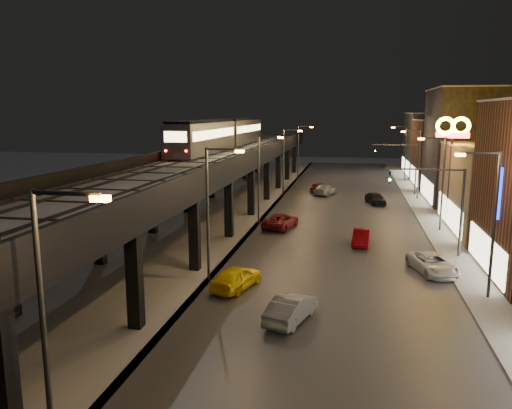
{
  "coord_description": "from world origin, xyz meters",
  "views": [
    {
      "loc": [
        8.66,
        -18.08,
        11.24
      ],
      "look_at": [
        2.18,
        14.96,
        5.0
      ],
      "focal_mm": 35.0,
      "sensor_mm": 36.0,
      "label": 1
    }
  ],
  "objects_px": {
    "car_mid_silver": "(281,221)",
    "car_onc_red": "(375,199)",
    "car_near_white": "(291,309)",
    "car_onc_silver": "(361,238)",
    "car_far_white": "(318,187)",
    "subway_train": "(224,133)",
    "car_taxi": "(236,278)",
    "car_mid_dark": "(325,190)",
    "car_onc_dark": "(432,265)"
  },
  "relations": [
    {
      "from": "car_far_white",
      "to": "car_onc_silver",
      "type": "xyz_separation_m",
      "value": [
        5.76,
        -28.26,
        -0.06
      ]
    },
    {
      "from": "subway_train",
      "to": "car_onc_silver",
      "type": "relative_size",
      "value": 9.6
    },
    {
      "from": "car_taxi",
      "to": "car_onc_dark",
      "type": "distance_m",
      "value": 14.05
    },
    {
      "from": "car_taxi",
      "to": "car_onc_silver",
      "type": "xyz_separation_m",
      "value": [
        8.0,
        12.58,
        -0.11
      ]
    },
    {
      "from": "car_taxi",
      "to": "car_onc_red",
      "type": "bearing_deg",
      "value": -90.61
    },
    {
      "from": "subway_train",
      "to": "car_onc_red",
      "type": "relative_size",
      "value": 8.83
    },
    {
      "from": "car_onc_red",
      "to": "car_taxi",
      "type": "bearing_deg",
      "value": -123.28
    },
    {
      "from": "car_taxi",
      "to": "car_onc_red",
      "type": "distance_m",
      "value": 34.04
    },
    {
      "from": "car_onc_silver",
      "to": "car_mid_dark",
      "type": "bearing_deg",
      "value": 103.89
    },
    {
      "from": "car_near_white",
      "to": "car_far_white",
      "type": "relative_size",
      "value": 1.05
    },
    {
      "from": "car_mid_silver",
      "to": "car_onc_silver",
      "type": "relative_size",
      "value": 1.31
    },
    {
      "from": "car_near_white",
      "to": "car_mid_silver",
      "type": "distance_m",
      "value": 22.17
    },
    {
      "from": "car_mid_silver",
      "to": "car_onc_silver",
      "type": "height_order",
      "value": "car_mid_silver"
    },
    {
      "from": "subway_train",
      "to": "car_mid_silver",
      "type": "xyz_separation_m",
      "value": [
        10.34,
        -18.08,
        -7.76
      ]
    },
    {
      "from": "subway_train",
      "to": "car_onc_red",
      "type": "distance_m",
      "value": 21.63
    },
    {
      "from": "car_mid_dark",
      "to": "car_near_white",
      "type": "bearing_deg",
      "value": 109.97
    },
    {
      "from": "car_near_white",
      "to": "car_onc_dark",
      "type": "xyz_separation_m",
      "value": [
        8.76,
        10.07,
        -0.04
      ]
    },
    {
      "from": "car_onc_red",
      "to": "subway_train",
      "type": "bearing_deg",
      "value": 155.12
    },
    {
      "from": "subway_train",
      "to": "car_near_white",
      "type": "xyz_separation_m",
      "value": [
        14.11,
        -39.92,
        -7.76
      ]
    },
    {
      "from": "car_mid_silver",
      "to": "car_mid_dark",
      "type": "relative_size",
      "value": 1.07
    },
    {
      "from": "car_taxi",
      "to": "car_mid_dark",
      "type": "xyz_separation_m",
      "value": [
        3.43,
        38.63,
        -0.05
      ]
    },
    {
      "from": "car_far_white",
      "to": "car_onc_red",
      "type": "bearing_deg",
      "value": 139.87
    },
    {
      "from": "car_onc_silver",
      "to": "car_onc_red",
      "type": "xyz_separation_m",
      "value": [
        1.94,
        19.97,
        0.08
      ]
    },
    {
      "from": "car_taxi",
      "to": "car_onc_red",
      "type": "relative_size",
      "value": 1.04
    },
    {
      "from": "subway_train",
      "to": "car_near_white",
      "type": "distance_m",
      "value": 43.05
    },
    {
      "from": "car_near_white",
      "to": "car_onc_silver",
      "type": "distance_m",
      "value": 17.39
    },
    {
      "from": "car_near_white",
      "to": "car_onc_red",
      "type": "xyz_separation_m",
      "value": [
        5.86,
        36.91,
        0.01
      ]
    },
    {
      "from": "car_onc_silver",
      "to": "car_onc_dark",
      "type": "distance_m",
      "value": 8.4
    },
    {
      "from": "car_near_white",
      "to": "car_onc_red",
      "type": "bearing_deg",
      "value": -82.95
    },
    {
      "from": "car_mid_silver",
      "to": "car_taxi",
      "type": "bearing_deg",
      "value": 100.63
    },
    {
      "from": "car_onc_silver",
      "to": "car_taxi",
      "type": "bearing_deg",
      "value": -118.51
    },
    {
      "from": "car_onc_silver",
      "to": "car_onc_dark",
      "type": "relative_size",
      "value": 0.81
    },
    {
      "from": "car_onc_dark",
      "to": "car_onc_red",
      "type": "xyz_separation_m",
      "value": [
        -2.9,
        26.84,
        0.05
      ]
    },
    {
      "from": "car_far_white",
      "to": "car_onc_dark",
      "type": "bearing_deg",
      "value": 113.77
    },
    {
      "from": "car_onc_silver",
      "to": "car_onc_red",
      "type": "bearing_deg",
      "value": 88.39
    },
    {
      "from": "car_taxi",
      "to": "car_near_white",
      "type": "relative_size",
      "value": 1.02
    },
    {
      "from": "car_far_white",
      "to": "car_onc_dark",
      "type": "distance_m",
      "value": 36.69
    },
    {
      "from": "car_far_white",
      "to": "car_onc_dark",
      "type": "xyz_separation_m",
      "value": [
        10.59,
        -35.13,
        -0.03
      ]
    },
    {
      "from": "car_taxi",
      "to": "car_mid_dark",
      "type": "height_order",
      "value": "car_taxi"
    },
    {
      "from": "car_mid_silver",
      "to": "car_onc_silver",
      "type": "xyz_separation_m",
      "value": [
        7.7,
        -4.9,
        -0.07
      ]
    },
    {
      "from": "car_taxi",
      "to": "car_onc_red",
      "type": "xyz_separation_m",
      "value": [
        9.94,
        32.55,
        -0.03
      ]
    },
    {
      "from": "subway_train",
      "to": "car_mid_dark",
      "type": "bearing_deg",
      "value": 12.81
    },
    {
      "from": "car_near_white",
      "to": "car_mid_dark",
      "type": "distance_m",
      "value": 42.99
    },
    {
      "from": "car_onc_red",
      "to": "car_near_white",
      "type": "bearing_deg",
      "value": -115.33
    },
    {
      "from": "car_far_white",
      "to": "car_onc_red",
      "type": "relative_size",
      "value": 0.97
    },
    {
      "from": "car_onc_dark",
      "to": "car_onc_red",
      "type": "relative_size",
      "value": 1.14
    },
    {
      "from": "car_mid_silver",
      "to": "car_onc_red",
      "type": "xyz_separation_m",
      "value": [
        9.63,
        15.06,
        0.01
      ]
    },
    {
      "from": "car_mid_dark",
      "to": "car_onc_red",
      "type": "distance_m",
      "value": 8.9
    },
    {
      "from": "car_onc_silver",
      "to": "car_onc_dark",
      "type": "xyz_separation_m",
      "value": [
        4.84,
        -6.87,
        0.03
      ]
    },
    {
      "from": "car_mid_silver",
      "to": "car_onc_red",
      "type": "distance_m",
      "value": 17.88
    }
  ]
}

